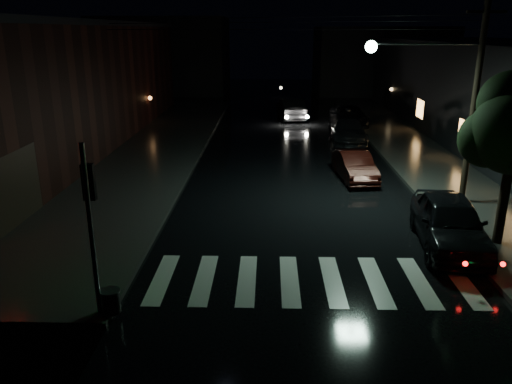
# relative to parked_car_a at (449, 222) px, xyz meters

# --- Properties ---
(ground) EXTENTS (120.00, 120.00, 0.00)m
(ground) POSITION_rel_parked_car_a_xyz_m (-7.60, -3.00, -0.83)
(ground) COLOR black
(ground) RESTS_ON ground
(sidewalk_left) EXTENTS (6.00, 44.00, 0.15)m
(sidewalk_left) POSITION_rel_parked_car_a_xyz_m (-12.60, 11.00, -0.75)
(sidewalk_left) COLOR #282826
(sidewalk_left) RESTS_ON ground
(sidewalk_right) EXTENTS (4.00, 44.00, 0.15)m
(sidewalk_right) POSITION_rel_parked_car_a_xyz_m (2.40, 11.00, -0.75)
(sidewalk_right) COLOR #282826
(sidewalk_right) RESTS_ON ground
(building_left) EXTENTS (10.00, 36.00, 7.00)m
(building_left) POSITION_rel_parked_car_a_xyz_m (-19.60, 13.00, 2.67)
(building_left) COLOR black
(building_left) RESTS_ON ground
(building_far_left) EXTENTS (14.00, 10.00, 8.00)m
(building_far_left) POSITION_rel_parked_car_a_xyz_m (-17.60, 42.00, 3.17)
(building_far_left) COLOR black
(building_far_left) RESTS_ON ground
(building_far_right) EXTENTS (14.00, 10.00, 7.00)m
(building_far_right) POSITION_rel_parked_car_a_xyz_m (6.40, 42.00, 2.67)
(building_far_right) COLOR black
(building_far_right) RESTS_ON ground
(crosswalk) EXTENTS (9.00, 3.00, 0.01)m
(crosswalk) POSITION_rel_parked_car_a_xyz_m (-4.60, -2.50, -0.82)
(crosswalk) COLOR beige
(crosswalk) RESTS_ON ground
(signal_pole_corner) EXTENTS (0.68, 0.61, 4.20)m
(signal_pole_corner) POSITION_rel_parked_car_a_xyz_m (-9.74, -4.46, 0.71)
(signal_pole_corner) COLOR slate
(signal_pole_corner) RESTS_ON ground
(utility_pole) EXTENTS (4.92, 0.44, 8.00)m
(utility_pole) POSITION_rel_parked_car_a_xyz_m (1.23, 4.00, 3.77)
(utility_pole) COLOR black
(utility_pole) RESTS_ON ground
(parked_car_a) EXTENTS (2.48, 5.04, 1.66)m
(parked_car_a) POSITION_rel_parked_car_a_xyz_m (0.00, 0.00, 0.00)
(parked_car_a) COLOR black
(parked_car_a) RESTS_ON ground
(parked_car_b) EXTENTS (1.74, 4.06, 1.30)m
(parked_car_b) POSITION_rel_parked_car_a_xyz_m (-1.80, 7.52, -0.18)
(parked_car_b) COLOR black
(parked_car_b) RESTS_ON ground
(parked_car_c) EXTENTS (2.30, 5.24, 1.50)m
(parked_car_c) POSITION_rel_parked_car_a_xyz_m (-0.91, 15.86, -0.08)
(parked_car_c) COLOR black
(parked_car_c) RESTS_ON ground
(parked_car_d) EXTENTS (2.44, 5.18, 1.43)m
(parked_car_d) POSITION_rel_parked_car_a_xyz_m (0.00, 21.24, -0.11)
(parked_car_d) COLOR black
(parked_car_d) RESTS_ON ground
(oncoming_car) EXTENTS (2.27, 5.09, 1.62)m
(oncoming_car) POSITION_rel_parked_car_a_xyz_m (-4.10, 23.98, -0.02)
(oncoming_car) COLOR black
(oncoming_car) RESTS_ON ground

